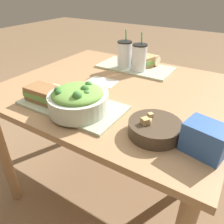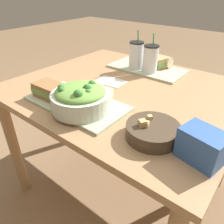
% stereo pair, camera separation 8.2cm
% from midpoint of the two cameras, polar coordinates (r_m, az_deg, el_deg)
% --- Properties ---
extents(ground_plane, '(12.00, 12.00, 0.00)m').
position_cam_midpoint_polar(ground_plane, '(1.61, -0.42, -18.58)').
color(ground_plane, '#846647').
extents(dining_table, '(1.14, 0.97, 0.75)m').
position_cam_midpoint_polar(dining_table, '(1.19, -0.54, 2.03)').
color(dining_table, '#A37A51').
rests_on(dining_table, ground_plane).
extents(tray_near, '(0.46, 0.24, 0.01)m').
position_cam_midpoint_polar(tray_near, '(0.98, -12.72, 1.68)').
color(tray_near, '#B2BC99').
rests_on(tray_near, dining_table).
extents(tray_far, '(0.46, 0.24, 0.01)m').
position_cam_midpoint_polar(tray_far, '(1.40, 4.38, 11.53)').
color(tray_far, '#B2BC99').
rests_on(tray_far, dining_table).
extents(salad_bowl, '(0.24, 0.24, 0.12)m').
position_cam_midpoint_polar(salad_bowl, '(0.89, -11.42, 3.14)').
color(salad_bowl, beige).
rests_on(salad_bowl, tray_near).
extents(soup_bowl, '(0.19, 0.19, 0.07)m').
position_cam_midpoint_polar(soup_bowl, '(0.78, 8.12, -4.25)').
color(soup_bowl, '#473828').
rests_on(soup_bowl, dining_table).
extents(sandwich_near, '(0.15, 0.10, 0.06)m').
position_cam_midpoint_polar(sandwich_near, '(1.03, -19.81, 4.49)').
color(sandwich_near, olive).
rests_on(sandwich_near, tray_near).
extents(baguette_near, '(0.12, 0.09, 0.07)m').
position_cam_midpoint_polar(baguette_near, '(0.97, -6.74, 4.72)').
color(baguette_near, tan).
rests_on(baguette_near, tray_near).
extents(sandwich_far, '(0.16, 0.14, 0.06)m').
position_cam_midpoint_polar(sandwich_far, '(1.43, 6.66, 13.31)').
color(sandwich_far, tan).
rests_on(sandwich_far, tray_far).
extents(baguette_far, '(0.10, 0.08, 0.07)m').
position_cam_midpoint_polar(baguette_far, '(1.43, 8.78, 13.31)').
color(baguette_far, tan).
rests_on(baguette_far, tray_far).
extents(drink_cup_dark, '(0.09, 0.09, 0.23)m').
position_cam_midpoint_polar(drink_cup_dark, '(1.36, 1.48, 14.50)').
color(drink_cup_dark, silver).
rests_on(drink_cup_dark, tray_far).
extents(drink_cup_red, '(0.09, 0.09, 0.22)m').
position_cam_midpoint_polar(drink_cup_red, '(1.31, 5.34, 13.69)').
color(drink_cup_red, silver).
rests_on(drink_cup_red, tray_far).
extents(chip_bag, '(0.15, 0.12, 0.10)m').
position_cam_midpoint_polar(chip_bag, '(0.73, 20.28, -6.76)').
color(chip_bag, '#335BA3').
rests_on(chip_bag, dining_table).
extents(napkin_folded, '(0.17, 0.12, 0.00)m').
position_cam_midpoint_polar(napkin_folded, '(1.20, -4.61, 7.84)').
color(napkin_folded, silver).
rests_on(napkin_folded, dining_table).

